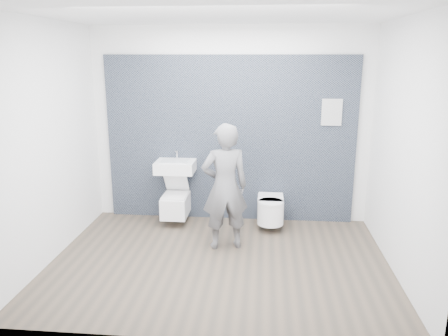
# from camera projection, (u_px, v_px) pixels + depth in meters

# --- Properties ---
(ground) EXTENTS (4.00, 4.00, 0.00)m
(ground) POSITION_uv_depth(u_px,v_px,m) (219.00, 261.00, 5.22)
(ground) COLOR brown
(ground) RESTS_ON ground
(room_shell) EXTENTS (4.00, 4.00, 4.00)m
(room_shell) POSITION_uv_depth(u_px,v_px,m) (219.00, 116.00, 4.78)
(room_shell) COLOR silver
(room_shell) RESTS_ON ground
(tile_wall) EXTENTS (3.60, 0.06, 2.40)m
(tile_wall) POSITION_uv_depth(u_px,v_px,m) (229.00, 217.00, 6.63)
(tile_wall) COLOR black
(tile_wall) RESTS_ON ground
(washbasin) EXTENTS (0.55, 0.42, 0.42)m
(washbasin) POSITION_uv_depth(u_px,v_px,m) (175.00, 166.00, 6.26)
(washbasin) COLOR white
(washbasin) RESTS_ON ground
(toilet_square) EXTENTS (0.36, 0.52, 0.64)m
(toilet_square) POSITION_uv_depth(u_px,v_px,m) (176.00, 204.00, 6.35)
(toilet_square) COLOR white
(toilet_square) RESTS_ON ground
(toilet_rounded) EXTENTS (0.37, 0.62, 0.34)m
(toilet_rounded) POSITION_uv_depth(u_px,v_px,m) (270.00, 209.00, 6.18)
(toilet_rounded) COLOR white
(toilet_rounded) RESTS_ON ground
(info_placard) EXTENTS (0.28, 0.03, 0.37)m
(info_placard) POSITION_uv_depth(u_px,v_px,m) (325.00, 222.00, 6.46)
(info_placard) COLOR white
(info_placard) RESTS_ON ground
(visitor) EXTENTS (0.67, 0.53, 1.60)m
(visitor) POSITION_uv_depth(u_px,v_px,m) (225.00, 187.00, 5.42)
(visitor) COLOR slate
(visitor) RESTS_ON ground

